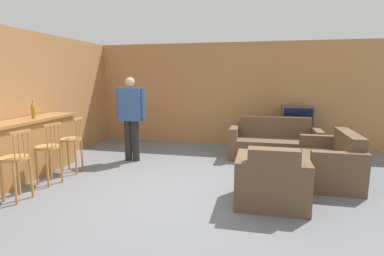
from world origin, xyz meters
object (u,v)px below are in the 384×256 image
Objects in this scene: loveseat_right at (331,163)px; bar_chair_near at (16,163)px; couch_far at (274,144)px; armchair_near at (271,183)px; tv at (297,118)px; bottle at (33,110)px; person_by_window at (131,115)px; bar_chair_far at (72,143)px; tv_unit at (296,139)px; coffee_table at (266,157)px; book_on_table at (265,150)px; bar_chair_mid at (48,152)px.

bar_chair_near is at bearing -158.04° from loveseat_right.
couch_far reaches higher than armchair_near.
couch_far is 1.13m from tv.
tv reaches higher than bar_chair_near.
person_by_window is (1.31, 1.20, -0.19)m from bottle.
loveseat_right is 5.25m from bottle.
bottle is (-0.55, 1.06, 0.63)m from bar_chair_near.
bar_chair_far reaches higher than armchair_near.
tv_unit is 3.94m from person_by_window.
tv_unit reaches higher than coffee_table.
coffee_table is at bearing -82.47° from book_on_table.
tv is (0.69, 3.37, 0.48)m from armchair_near.
bottle is (-4.78, -2.93, 0.38)m from tv.
bar_chair_near is at bearing -89.98° from bar_chair_mid.
tv is at bearing 57.71° from couch_far.
loveseat_right is 1.70× the size of coffee_table.
book_on_table is at bearing 97.53° from coffee_table.
loveseat_right is 2.23m from tv.
bar_chair_mid reaches higher than armchair_near.
tv_unit is 1.38× the size of tv.
bottle reaches higher than book_on_table.
bar_chair_mid is 4.42m from couch_far.
person_by_window is (-3.47, -1.73, 0.19)m from tv.
bar_chair_far is (-0.00, 1.31, 0.00)m from bar_chair_near.
bottle is (-5.12, -0.78, 0.86)m from loveseat_right.
bar_chair_mid is 0.55× the size of couch_far.
loveseat_right is at bearing -55.26° from couch_far.
book_on_table is (-0.76, -1.85, 0.14)m from tv_unit.
tv is (-0.34, 2.15, 0.48)m from loveseat_right.
coffee_table is at bearing 19.80° from bar_chair_mid.
armchair_near is 0.55× the size of person_by_window.
bar_chair_far is 5.01m from tv.
bar_chair_near is 0.68m from bar_chair_mid.
bar_chair_near is at bearing -139.69° from couch_far.
armchair_near is 1.12× the size of coffee_table.
armchair_near is 1.60m from loveseat_right.
tv_unit is at bearing 26.49° from person_by_window.
tv is at bearing -90.00° from tv_unit.
bar_chair_far is 3.56m from coffee_table.
loveseat_right is 3.89m from person_by_window.
tv reaches higher than couch_far.
bar_chair_mid is at bearing -90.02° from bar_chair_far.
loveseat_right is 4.66× the size of bottle.
book_on_table is at bearing -2.64° from person_by_window.
bottle is at bearing -148.53° from tv.
armchair_near is 3.07× the size of bottle.
bottle is at bearing -148.50° from tv_unit.
book_on_table is (-0.07, 1.52, 0.08)m from armchair_near.
person_by_window reaches higher than loveseat_right.
person_by_window is (-3.81, 0.42, 0.67)m from loveseat_right.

